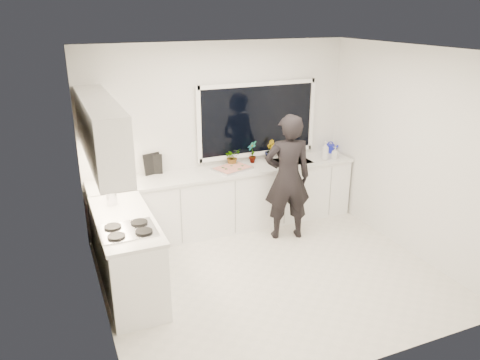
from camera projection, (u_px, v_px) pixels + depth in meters
name	position (u px, v px, depth m)	size (l,w,h in m)	color
floor	(271.00, 275.00, 5.84)	(4.00, 3.50, 0.02)	beige
wall_back	(219.00, 136.00, 6.89)	(4.00, 0.02, 2.70)	white
wall_left	(92.00, 198.00, 4.63)	(0.02, 3.50, 2.70)	white
wall_right	(411.00, 152.00, 6.10)	(0.02, 3.50, 2.70)	white
ceiling	(277.00, 49.00, 4.90)	(4.00, 3.50, 0.02)	white
window	(257.00, 119.00, 7.01)	(1.80, 0.02, 1.00)	black
base_cabinets_back	(228.00, 200.00, 6.93)	(3.92, 0.58, 0.88)	white
base_cabinets_left	(128.00, 256.00, 5.37)	(0.58, 1.60, 0.88)	white
countertop_back	(228.00, 171.00, 6.77)	(3.94, 0.62, 0.04)	silver
countertop_left	(124.00, 220.00, 5.21)	(0.62, 1.60, 0.04)	silver
upper_cabinets	(100.00, 131.00, 5.14)	(0.34, 2.10, 0.70)	white
sink	(291.00, 164.00, 7.17)	(0.58, 0.42, 0.14)	silver
faucet	(285.00, 151.00, 7.29)	(0.03, 0.03, 0.22)	silver
stovetop	(128.00, 230.00, 4.89)	(0.56, 0.48, 0.03)	black
person	(288.00, 178.00, 6.50)	(0.66, 0.43, 1.80)	black
pizza_tray	(232.00, 169.00, 6.76)	(0.51, 0.38, 0.03)	silver
pizza	(232.00, 168.00, 6.75)	(0.47, 0.33, 0.01)	red
watering_can	(330.00, 148.00, 7.56)	(0.14, 0.14, 0.13)	#1218AA
paper_towel_roll	(105.00, 174.00, 6.19)	(0.11, 0.11, 0.26)	white
knife_block	(115.00, 174.00, 6.27)	(0.13, 0.10, 0.22)	brown
utensil_crock	(112.00, 198.00, 5.54)	(0.13, 0.13, 0.16)	#ABACB0
picture_frame_large	(154.00, 164.00, 6.56)	(0.22, 0.02, 0.28)	black
picture_frame_small	(152.00, 164.00, 6.54)	(0.25, 0.02, 0.30)	black
herb_plants	(255.00, 153.00, 7.04)	(1.12, 0.24, 0.34)	#26662D
soap_bottles	(328.00, 151.00, 7.18)	(0.31, 0.15, 0.29)	#D8BF66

